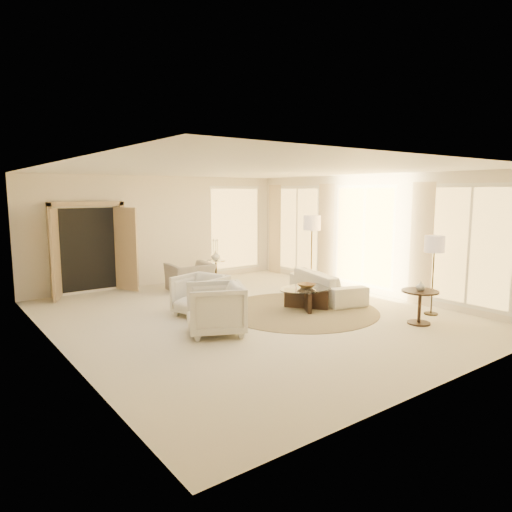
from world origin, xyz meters
TOP-DOWN VIEW (x-y plane):
  - room at (0.00, 0.00)m, footprint 7.04×8.04m
  - windows_right at (3.45, 0.10)m, footprint 0.10×6.40m
  - window_back_corner at (2.30, 3.95)m, footprint 1.70×0.10m
  - curtains_right at (3.40, 1.00)m, footprint 0.06×5.20m
  - french_doors at (-1.90, 3.82)m, footprint 1.95×0.66m
  - area_rug at (1.03, -0.25)m, footprint 3.31×3.31m
  - sofa at (2.24, 0.20)m, footprint 1.36×2.27m
  - armchair_left at (-0.76, 0.65)m, footprint 1.03×1.06m
  - armchair_right at (-1.15, -0.53)m, footprint 1.17×1.20m
  - accent_chair at (0.18, 2.82)m, footprint 1.06×0.72m
  - coffee_table at (1.22, -0.23)m, footprint 1.24×1.24m
  - end_table at (2.14, -2.26)m, footprint 0.66×0.66m
  - side_table at (1.25, 3.35)m, footprint 0.50×0.50m
  - floor_lamp_near at (2.90, 1.40)m, footprint 0.44×0.44m
  - floor_lamp_far at (2.90, -2.02)m, footprint 0.38×0.38m
  - bowl at (1.22, -0.23)m, footprint 0.35×0.35m
  - end_vase at (2.14, -2.26)m, footprint 0.17×0.17m
  - side_vase at (1.25, 3.35)m, footprint 0.32×0.32m

SIDE VIEW (x-z plane):
  - area_rug at x=1.03m, z-range 0.00..0.01m
  - coffee_table at x=1.22m, z-range 0.06..0.50m
  - sofa at x=2.24m, z-range 0.00..0.62m
  - side_table at x=1.25m, z-range 0.06..0.64m
  - end_table at x=2.14m, z-range 0.11..0.74m
  - armchair_left at x=-0.76m, z-range 0.00..0.88m
  - accent_chair at x=0.18m, z-range 0.00..0.89m
  - armchair_right at x=-1.15m, z-range 0.00..0.95m
  - bowl at x=1.22m, z-range 0.45..0.53m
  - side_vase at x=1.25m, z-range 0.58..0.83m
  - end_vase at x=2.14m, z-range 0.62..0.79m
  - french_doors at x=-1.90m, z-range -0.01..2.15m
  - curtains_right at x=3.40m, z-range 0.00..2.60m
  - floor_lamp_far at x=2.90m, z-range 0.55..2.10m
  - windows_right at x=3.45m, z-range 0.15..2.55m
  - window_back_corner at x=2.30m, z-range 0.15..2.55m
  - room at x=0.00m, z-range -0.02..2.81m
  - floor_lamp_near at x=2.90m, z-range 0.63..2.44m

